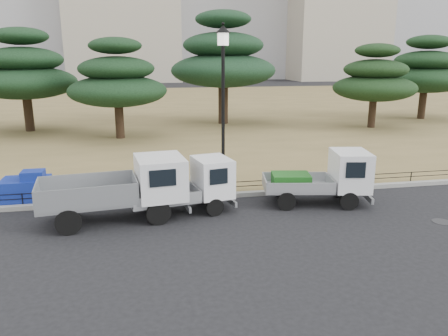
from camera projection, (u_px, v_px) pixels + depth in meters
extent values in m
plane|color=black|center=(236.00, 223.00, 13.93)|extent=(220.00, 220.00, 0.00)
cube|color=olive|center=(168.00, 109.00, 42.99)|extent=(120.00, 56.00, 0.15)
cube|color=gray|center=(221.00, 196.00, 16.38)|extent=(120.00, 0.25, 0.16)
cylinder|color=black|center=(159.00, 213.00, 13.68)|extent=(0.79, 0.24, 0.78)
cylinder|color=black|center=(151.00, 197.00, 15.23)|extent=(0.79, 0.24, 0.78)
cylinder|color=black|center=(68.00, 223.00, 12.89)|extent=(0.79, 0.24, 0.78)
cylinder|color=black|center=(70.00, 205.00, 14.45)|extent=(0.79, 0.24, 0.78)
cube|color=#2D2D30|center=(114.00, 203.00, 14.02)|extent=(4.41, 1.40, 0.14)
cube|color=gray|center=(88.00, 192.00, 13.68)|extent=(3.18, 2.02, 0.76)
cube|color=silver|center=(160.00, 177.00, 14.29)|extent=(1.70, 2.00, 1.33)
cylinder|color=black|center=(215.00, 207.00, 14.47)|extent=(0.62, 0.27, 0.60)
cylinder|color=black|center=(202.00, 196.00, 15.66)|extent=(0.62, 0.27, 0.60)
cylinder|color=black|center=(155.00, 215.00, 13.74)|extent=(0.62, 0.27, 0.60)
cylinder|color=black|center=(146.00, 202.00, 14.93)|extent=(0.62, 0.27, 0.60)
cube|color=#2D2D30|center=(181.00, 201.00, 14.68)|extent=(3.33, 1.34, 0.14)
cube|color=#9C9EA3|center=(163.00, 195.00, 14.39)|extent=(2.46, 1.77, 0.40)
cube|color=white|center=(212.00, 177.00, 14.91)|extent=(1.39, 1.67, 1.30)
cube|color=#175235|center=(156.00, 193.00, 14.29)|extent=(1.38, 1.11, 0.44)
cylinder|color=black|center=(349.00, 201.00, 15.00)|extent=(0.67, 0.29, 0.64)
cylinder|color=black|center=(338.00, 189.00, 16.39)|extent=(0.67, 0.29, 0.64)
cylinder|color=black|center=(287.00, 201.00, 14.98)|extent=(0.67, 0.29, 0.64)
cylinder|color=black|center=(281.00, 189.00, 16.36)|extent=(0.67, 0.29, 0.64)
cube|color=#2D2D30|center=(315.00, 191.00, 15.65)|extent=(3.56, 1.41, 0.15)
cube|color=#9C9EA3|center=(297.00, 183.00, 15.57)|extent=(2.62, 1.87, 0.43)
cube|color=silver|center=(350.00, 170.00, 15.47)|extent=(1.47, 1.78, 1.37)
cube|color=#1B5D1A|center=(291.00, 180.00, 15.54)|extent=(1.47, 1.18, 0.47)
cylinder|color=black|center=(223.00, 189.00, 16.65)|extent=(0.46, 0.46, 0.17)
cylinder|color=black|center=(223.00, 119.00, 15.98)|extent=(0.12, 0.12, 5.20)
cylinder|color=white|center=(223.00, 39.00, 15.28)|extent=(0.42, 0.42, 0.42)
cone|color=black|center=(223.00, 29.00, 15.20)|extent=(0.54, 0.54, 0.26)
cylinder|color=black|center=(220.00, 187.00, 16.45)|extent=(38.00, 0.03, 0.03)
cylinder|color=black|center=(220.00, 183.00, 16.41)|extent=(38.00, 0.03, 0.03)
cylinder|color=black|center=(220.00, 187.00, 16.45)|extent=(0.04, 0.04, 0.40)
cube|color=navy|center=(26.00, 189.00, 15.68)|extent=(1.62, 1.19, 0.76)
cube|color=navy|center=(33.00, 175.00, 15.45)|extent=(0.76, 0.65, 0.32)
cylinder|color=#2D2D30|center=(442.00, 222.00, 14.00)|extent=(0.60, 0.60, 0.01)
cylinder|color=black|center=(28.00, 111.00, 29.72)|extent=(0.60, 0.60, 2.67)
ellipsoid|color=black|center=(25.00, 83.00, 29.24)|extent=(6.85, 6.85, 2.19)
ellipsoid|color=black|center=(23.00, 60.00, 28.86)|extent=(5.23, 5.23, 1.67)
ellipsoid|color=black|center=(20.00, 36.00, 28.49)|extent=(3.61, 3.61, 1.16)
cylinder|color=black|center=(119.00, 119.00, 27.16)|extent=(0.54, 0.54, 2.39)
ellipsoid|color=black|center=(118.00, 91.00, 26.73)|extent=(6.02, 6.02, 1.93)
ellipsoid|color=black|center=(116.00, 69.00, 26.39)|extent=(4.59, 4.59, 1.47)
ellipsoid|color=black|center=(115.00, 46.00, 26.06)|extent=(3.17, 3.17, 1.02)
cylinder|color=black|center=(223.00, 102.00, 32.98)|extent=(0.73, 0.73, 3.23)
ellipsoid|color=#16311C|center=(223.00, 70.00, 32.40)|extent=(7.76, 7.76, 2.48)
ellipsoid|color=#16311C|center=(223.00, 45.00, 31.95)|extent=(5.93, 5.93, 1.90)
ellipsoid|color=#16311C|center=(223.00, 19.00, 31.49)|extent=(4.09, 4.09, 1.31)
cylinder|color=black|center=(372.00, 112.00, 31.24)|extent=(0.51, 0.51, 2.29)
ellipsoid|color=black|center=(374.00, 88.00, 30.82)|extent=(5.81, 5.81, 1.86)
ellipsoid|color=black|center=(376.00, 69.00, 30.50)|extent=(4.43, 4.43, 1.42)
ellipsoid|color=black|center=(377.00, 50.00, 30.18)|extent=(3.06, 3.06, 0.98)
cylinder|color=black|center=(422.00, 103.00, 35.63)|extent=(0.58, 0.58, 2.58)
ellipsoid|color=black|center=(425.00, 79.00, 35.16)|extent=(6.59, 6.59, 2.11)
ellipsoid|color=black|center=(427.00, 61.00, 34.80)|extent=(5.04, 5.04, 1.61)
ellipsoid|color=black|center=(429.00, 42.00, 34.43)|extent=(3.48, 3.48, 1.11)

